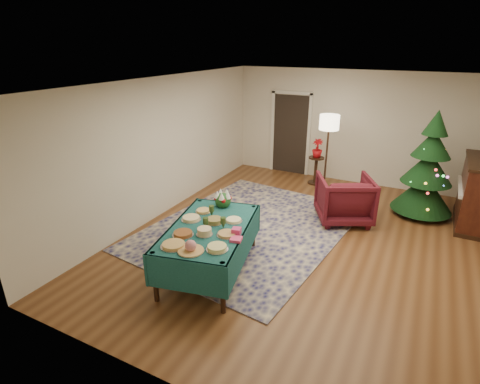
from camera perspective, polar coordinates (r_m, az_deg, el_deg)
The scene contains 26 objects.
room_shell at distance 6.24m, azimuth 10.76°, elevation 3.46°, with size 7.00×7.00×7.00m.
doorway at distance 9.98m, azimuth 7.69°, elevation 9.05°, with size 1.08×0.04×2.16m.
rug at distance 7.13m, azimuth 1.44°, elevation -5.42°, with size 3.20×4.20×0.02m, color #14144B.
buffet_table at distance 5.62m, azimuth -4.68°, elevation -6.64°, with size 1.53×2.14×0.76m.
platter_0 at distance 5.09m, azimuth -10.10°, elevation -7.95°, with size 0.35×0.35×0.05m.
platter_1 at distance 4.92m, azimuth -7.53°, elevation -8.35°, with size 0.35×0.35×0.16m.
platter_2 at distance 4.95m, azimuth -3.51°, elevation -8.48°, with size 0.30×0.30×0.06m.
platter_3 at distance 5.34m, azimuth -8.69°, elevation -6.30°, with size 0.31×0.31×0.05m.
platter_4 at distance 5.31m, azimuth -5.44°, elevation -6.04°, with size 0.24×0.24×0.10m.
platter_5 at distance 5.29m, azimuth -2.00°, elevation -6.43°, with size 0.29×0.29×0.04m.
platter_6 at distance 5.77m, azimuth -7.45°, elevation -4.01°, with size 0.30×0.30×0.05m.
platter_7 at distance 5.64m, azimuth -3.94°, elevation -4.40°, with size 0.27×0.27×0.07m.
platter_8 at distance 5.68m, azimuth -0.96°, elevation -4.33°, with size 0.27×0.27×0.04m.
platter_9 at distance 6.01m, azimuth -5.61°, elevation -2.89°, with size 0.25×0.25×0.04m.
goblet_0 at distance 5.83m, azimuth -4.34°, elevation -2.84°, with size 0.08×0.08×0.18m.
goblet_1 at distance 5.44m, azimuth -2.57°, elevation -4.69°, with size 0.08×0.08×0.18m.
goblet_2 at distance 5.45m, azimuth -5.25°, elevation -4.71°, with size 0.08×0.08×0.18m.
napkin_stack at distance 5.15m, azimuth -0.60°, elevation -7.22°, with size 0.15×0.15×0.04m, color #F14379.
gift_box at distance 5.29m, azimuth -0.55°, elevation -6.03°, with size 0.12×0.12×0.10m, color #D63B78.
centerpiece at distance 6.15m, azimuth -2.62°, elevation -1.05°, with size 0.27×0.27×0.31m.
armchair at distance 7.50m, azimuth 15.62°, elevation -0.70°, with size 0.98×0.92×1.01m, color #4C1019.
floor_lamp at distance 8.64m, azimuth 13.40°, elevation 9.58°, with size 0.44×0.44×1.80m.
side_table at distance 9.42m, azimuth 11.44°, elevation 3.18°, with size 0.38×0.38×0.68m.
potted_plant at distance 9.28m, azimuth 11.66°, elevation 5.95°, with size 0.25×0.45×0.25m, color #A70B11.
christmas_tree at distance 8.22m, azimuth 26.69°, elevation 3.06°, with size 1.41×1.41×2.12m.
piano at distance 8.33m, azimuth 32.68°, elevation -0.29°, with size 0.73×1.50×1.29m.
Camera 1 is at (1.61, -5.71, 3.29)m, focal length 28.00 mm.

